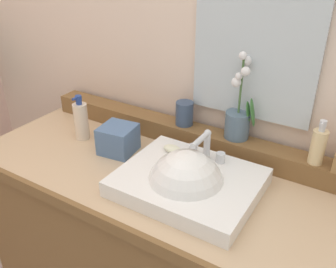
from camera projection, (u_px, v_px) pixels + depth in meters
name	position (u px, v px, depth m)	size (l,w,h in m)	color
wall_back	(210.00, 18.00, 1.43)	(3.40, 0.20, 2.73)	beige
vanity_cabinet	(156.00, 256.00, 1.55)	(1.43, 0.61, 0.89)	brown
back_ledge	(187.00, 134.00, 1.51)	(1.35, 0.09, 0.08)	brown
sink_basin	(187.00, 185.00, 1.23)	(0.46, 0.38, 0.28)	white
soap_bar	(172.00, 149.00, 1.35)	(0.07, 0.04, 0.02)	beige
potted_plant	(238.00, 117.00, 1.36)	(0.12, 0.09, 0.34)	slate
soap_dispenser	(318.00, 146.00, 1.21)	(0.05, 0.05, 0.16)	beige
tumbler_cup	(184.00, 113.00, 1.48)	(0.07, 0.07, 0.10)	#354660
lotion_bottle	(81.00, 120.00, 1.53)	(0.06, 0.06, 0.19)	beige
tissue_box	(118.00, 139.00, 1.44)	(0.13, 0.13, 0.11)	#4D6C95
mirror	(257.00, 28.00, 1.23)	(0.45, 0.02, 0.65)	silver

